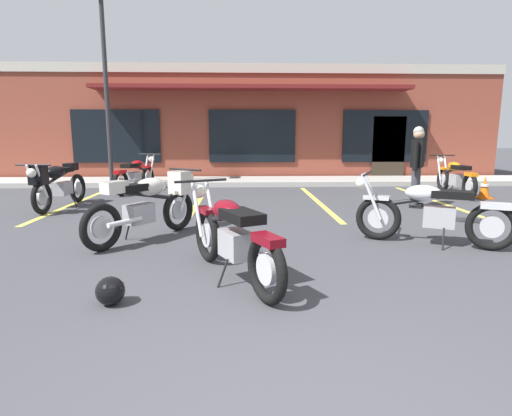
# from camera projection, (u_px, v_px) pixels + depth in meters

# --- Properties ---
(ground_plane) EXTENTS (80.00, 80.00, 0.00)m
(ground_plane) POSITION_uv_depth(u_px,v_px,m) (271.00, 252.00, 5.36)
(ground_plane) COLOR #3D3D42
(sidewalk_kerb) EXTENTS (22.00, 1.80, 0.14)m
(sidewalk_kerb) POSITION_uv_depth(u_px,v_px,m) (253.00, 181.00, 12.87)
(sidewalk_kerb) COLOR #A8A59E
(sidewalk_kerb) RESTS_ON ground_plane
(brick_storefront_building) EXTENTS (16.59, 6.32, 3.76)m
(brick_storefront_building) POSITION_uv_depth(u_px,v_px,m) (250.00, 125.00, 16.17)
(brick_storefront_building) COLOR brown
(brick_storefront_building) RESTS_ON ground_plane
(painted_stall_lines) EXTENTS (8.30, 4.80, 0.01)m
(painted_stall_lines) POSITION_uv_depth(u_px,v_px,m) (258.00, 202.00, 9.34)
(painted_stall_lines) COLOR #DBCC4C
(painted_stall_lines) RESTS_ON ground_plane
(motorcycle_foreground_classic) EXTENTS (1.20, 1.95, 0.98)m
(motorcycle_foreground_classic) POSITION_uv_depth(u_px,v_px,m) (232.00, 236.00, 4.32)
(motorcycle_foreground_classic) COLOR black
(motorcycle_foreground_classic) RESTS_ON ground_plane
(motorcycle_red_sportbike) EXTENTS (0.66, 2.11, 0.98)m
(motorcycle_red_sportbike) POSITION_uv_depth(u_px,v_px,m) (456.00, 177.00, 10.30)
(motorcycle_red_sportbike) COLOR black
(motorcycle_red_sportbike) RESTS_ON ground_plane
(motorcycle_black_cruiser) EXTENTS (0.67, 2.11, 0.98)m
(motorcycle_black_cruiser) POSITION_uv_depth(u_px,v_px,m) (57.00, 183.00, 8.43)
(motorcycle_black_cruiser) COLOR black
(motorcycle_black_cruiser) RESTS_ON ground_plane
(motorcycle_silver_naked) EXTENTS (1.96, 1.18, 0.98)m
(motorcycle_silver_naked) POSITION_uv_depth(u_px,v_px,m) (431.00, 212.00, 5.67)
(motorcycle_silver_naked) COLOR black
(motorcycle_silver_naked) RESTS_ON ground_plane
(motorcycle_blue_standard) EXTENTS (0.85, 2.07, 0.98)m
(motorcycle_blue_standard) POSITION_uv_depth(u_px,v_px,m) (136.00, 175.00, 10.91)
(motorcycle_blue_standard) COLOR black
(motorcycle_blue_standard) RESTS_ON ground_plane
(motorcycle_green_cafe_racer) EXTENTS (1.43, 1.82, 0.98)m
(motorcycle_green_cafe_racer) POSITION_uv_depth(u_px,v_px,m) (149.00, 203.00, 6.02)
(motorcycle_green_cafe_racer) COLOR black
(motorcycle_green_cafe_racer) RESTS_ON ground_plane
(person_in_shorts_foreground) EXTENTS (0.41, 0.56, 1.68)m
(person_in_shorts_foreground) POSITION_uv_depth(u_px,v_px,m) (417.00, 162.00, 8.54)
(person_in_shorts_foreground) COLOR black
(person_in_shorts_foreground) RESTS_ON ground_plane
(helmet_on_pavement) EXTENTS (0.26, 0.26, 0.26)m
(helmet_on_pavement) POSITION_uv_depth(u_px,v_px,m) (110.00, 291.00, 3.70)
(helmet_on_pavement) COLOR black
(helmet_on_pavement) RESTS_ON ground_plane
(traffic_cone) EXTENTS (0.34, 0.34, 0.53)m
(traffic_cone) POSITION_uv_depth(u_px,v_px,m) (485.00, 188.00, 9.84)
(traffic_cone) COLOR orange
(traffic_cone) RESTS_ON ground_plane
(parking_lot_lamp_post) EXTENTS (0.24, 0.76, 5.19)m
(parking_lot_lamp_post) POSITION_uv_depth(u_px,v_px,m) (104.00, 65.00, 10.96)
(parking_lot_lamp_post) COLOR #2D2D33
(parking_lot_lamp_post) RESTS_ON ground_plane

